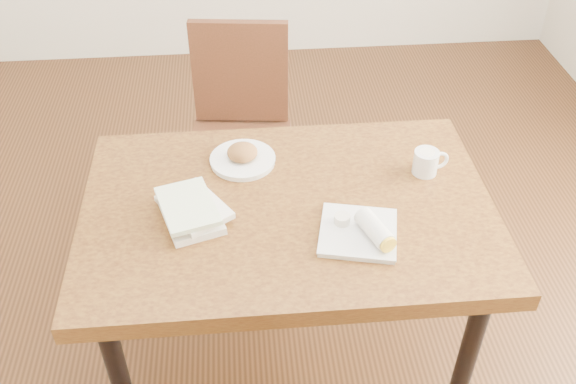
{
  "coord_description": "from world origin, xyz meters",
  "views": [
    {
      "loc": [
        -0.13,
        -1.5,
        2.04
      ],
      "look_at": [
        0.0,
        0.0,
        0.8
      ],
      "focal_mm": 40.0,
      "sensor_mm": 36.0,
      "label": 1
    }
  ],
  "objects": [
    {
      "name": "coffee_mug",
      "position": [
        0.46,
        0.12,
        0.79
      ],
      "size": [
        0.12,
        0.08,
        0.08
      ],
      "color": "white",
      "rests_on": "table"
    },
    {
      "name": "chair_far",
      "position": [
        -0.13,
        0.78,
        0.55
      ],
      "size": [
        0.47,
        0.47,
        0.95
      ],
      "color": "#462114",
      "rests_on": "ground"
    },
    {
      "name": "plate_burrito",
      "position": [
        0.2,
        -0.16,
        0.77
      ],
      "size": [
        0.27,
        0.27,
        0.07
      ],
      "color": "white",
      "rests_on": "table"
    },
    {
      "name": "ground",
      "position": [
        0.0,
        0.0,
        -0.01
      ],
      "size": [
        4.0,
        5.0,
        0.01
      ],
      "primitive_type": "cube",
      "color": "#472814",
      "rests_on": "ground"
    },
    {
      "name": "table",
      "position": [
        0.0,
        0.0,
        0.67
      ],
      "size": [
        1.27,
        0.86,
        0.75
      ],
      "color": "brown",
      "rests_on": "ground"
    },
    {
      "name": "book_stack",
      "position": [
        -0.29,
        -0.03,
        0.78
      ],
      "size": [
        0.24,
        0.27,
        0.06
      ],
      "color": "white",
      "rests_on": "table"
    },
    {
      "name": "plate_scone",
      "position": [
        -0.13,
        0.23,
        0.77
      ],
      "size": [
        0.22,
        0.22,
        0.07
      ],
      "color": "white",
      "rests_on": "table"
    }
  ]
}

